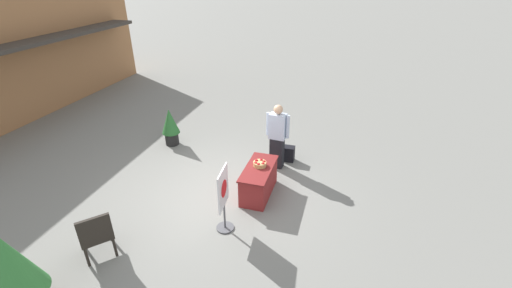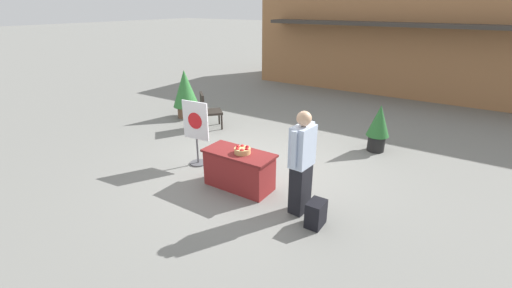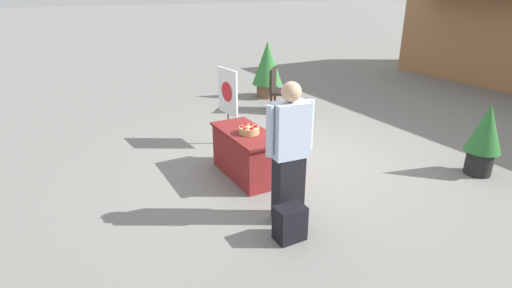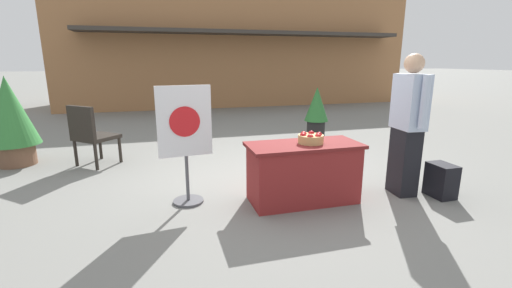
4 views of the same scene
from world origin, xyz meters
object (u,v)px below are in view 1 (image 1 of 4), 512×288
object	(u,v)px
apple_basket	(260,164)
person_visitor	(277,136)
backpack	(288,154)
potted_plant_far_left	(14,270)
potted_plant_far_right	(170,125)
patio_chair	(96,233)
display_table	(259,181)
poster_board	(224,197)

from	to	relation	value
apple_basket	person_visitor	size ratio (longest dim) A/B	0.17
backpack	potted_plant_far_left	xyz separation A→B (m)	(-5.61, 2.97, 0.58)
person_visitor	potted_plant_far_right	distance (m)	3.32
patio_chair	display_table	bearing A→B (deg)	-87.66
display_table	potted_plant_far_right	world-z (taller)	potted_plant_far_right
apple_basket	person_visitor	xyz separation A→B (m)	(1.24, -0.11, 0.12)
display_table	poster_board	xyz separation A→B (m)	(-1.34, 0.32, 0.41)
patio_chair	person_visitor	bearing A→B (deg)	-78.30
poster_board	potted_plant_far_left	size ratio (longest dim) A/B	0.97
display_table	backpack	world-z (taller)	display_table
patio_chair	potted_plant_far_left	xyz separation A→B (m)	(-1.21, 0.40, 0.24)
apple_basket	backpack	bearing A→B (deg)	-11.75
poster_board	patio_chair	size ratio (longest dim) A/B	1.41
display_table	potted_plant_far_left	distance (m)	4.72
display_table	person_visitor	world-z (taller)	person_visitor
backpack	potted_plant_far_left	bearing A→B (deg)	152.06
person_visitor	potted_plant_far_left	world-z (taller)	person_visitor
apple_basket	backpack	size ratio (longest dim) A/B	0.71
display_table	person_visitor	bearing A→B (deg)	-4.99
potted_plant_far_right	display_table	bearing A→B (deg)	-117.85
potted_plant_far_right	patio_chair	bearing A→B (deg)	-167.92
backpack	potted_plant_far_right	distance (m)	3.53
apple_basket	display_table	bearing A→B (deg)	179.67
display_table	apple_basket	distance (m)	0.42
potted_plant_far_right	backpack	bearing A→B (deg)	-89.36
potted_plant_far_left	backpack	bearing A→B (deg)	-27.94
display_table	backpack	xyz separation A→B (m)	(1.71, -0.34, -0.15)
patio_chair	potted_plant_far_left	distance (m)	1.29
apple_basket	poster_board	distance (m)	1.46
display_table	poster_board	world-z (taller)	poster_board
patio_chair	potted_plant_far_left	size ratio (longest dim) A/B	0.69
backpack	patio_chair	world-z (taller)	patio_chair
person_visitor	backpack	bearing A→B (deg)	155.31
display_table	potted_plant_far_left	world-z (taller)	potted_plant_far_left
person_visitor	potted_plant_far_right	world-z (taller)	person_visitor
display_table	person_visitor	xyz separation A→B (m)	(1.32, -0.12, 0.53)
backpack	potted_plant_far_right	xyz separation A→B (m)	(-0.04, 3.51, 0.41)
backpack	potted_plant_far_right	size ratio (longest dim) A/B	0.38
potted_plant_far_right	potted_plant_far_left	bearing A→B (deg)	-174.52
potted_plant_far_left	poster_board	bearing A→B (deg)	-42.12
person_visitor	backpack	distance (m)	0.82
poster_board	potted_plant_far_right	bearing A→B (deg)	127.78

